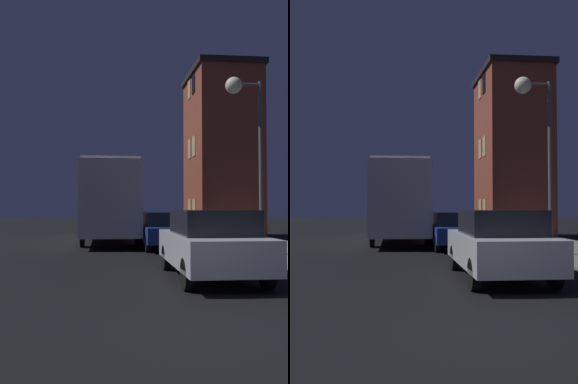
% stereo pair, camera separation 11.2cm
% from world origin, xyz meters
% --- Properties ---
extents(ground_plane, '(120.00, 120.00, 0.00)m').
position_xyz_m(ground_plane, '(0.00, 0.00, 0.00)').
color(ground_plane, black).
extents(brick_building, '(3.59, 5.17, 9.20)m').
position_xyz_m(brick_building, '(5.11, 17.62, 4.77)').
color(brick_building, brown).
rests_on(brick_building, sidewalk).
extents(streetlamp, '(1.25, 0.55, 5.81)m').
position_xyz_m(streetlamp, '(3.13, 7.80, 4.65)').
color(streetlamp, '#4C4C4C').
rests_on(streetlamp, sidewalk).
extents(bus, '(2.50, 11.39, 3.69)m').
position_xyz_m(bus, '(-1.21, 16.20, 2.19)').
color(bus, beige).
rests_on(bus, ground).
extents(car_near_lane, '(1.87, 4.42, 1.63)m').
position_xyz_m(car_near_lane, '(1.05, 4.25, 0.85)').
color(car_near_lane, '#B7BABF').
rests_on(car_near_lane, ground).
extents(car_mid_lane, '(1.82, 4.60, 1.48)m').
position_xyz_m(car_mid_lane, '(1.00, 11.61, 0.78)').
color(car_mid_lane, navy).
rests_on(car_mid_lane, ground).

